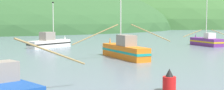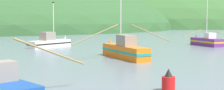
{
  "view_description": "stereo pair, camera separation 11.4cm",
  "coord_description": "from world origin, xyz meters",
  "views": [
    {
      "loc": [
        -10.54,
        -8.93,
        4.46
      ],
      "look_at": [
        -2.49,
        27.72,
        1.4
      ],
      "focal_mm": 51.59,
      "sensor_mm": 36.0,
      "label": 1
    },
    {
      "loc": [
        -10.43,
        -8.96,
        4.46
      ],
      "look_at": [
        -2.49,
        27.72,
        1.4
      ],
      "focal_mm": 51.59,
      "sensor_mm": 36.0,
      "label": 2
    }
  ],
  "objects": [
    {
      "name": "fishing_boat_orange",
      "position": [
        -1.36,
        26.12,
        0.94
      ],
      "size": [
        12.14,
        8.88,
        7.42
      ],
      "rotation": [
        0.0,
        0.0,
        1.79
      ],
      "color": "orange",
      "rests_on": "ground"
    },
    {
      "name": "channel_buoy",
      "position": [
        -2.89,
        9.42,
        0.57
      ],
      "size": [
        0.82,
        0.82,
        1.41
      ],
      "color": "red",
      "rests_on": "ground"
    },
    {
      "name": "fishing_boat_white",
      "position": [
        -9.41,
        41.94,
        0.8
      ],
      "size": [
        6.9,
        6.37,
        7.11
      ],
      "rotation": [
        0.0,
        0.0,
        0.72
      ],
      "color": "white",
      "rests_on": "ground"
    },
    {
      "name": "fishing_boat_purple",
      "position": [
        16.17,
        39.64,
        0.76
      ],
      "size": [
        8.82,
        6.75,
        7.97
      ],
      "rotation": [
        0.0,
        0.0,
        1.71
      ],
      "color": "#6B2D84",
      "rests_on": "ground"
    },
    {
      "name": "hill_mid_left",
      "position": [
        62.85,
        187.69,
        0.0
      ],
      "size": [
        195.95,
        156.76,
        63.83
      ],
      "primitive_type": "ellipsoid",
      "color": "#386633",
      "rests_on": "ground"
    }
  ]
}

